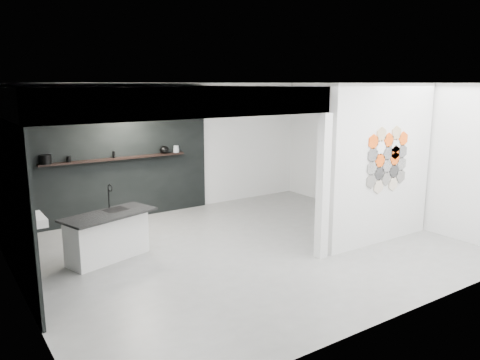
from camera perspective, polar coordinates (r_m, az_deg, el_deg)
name	(u,v)px	position (r m, az deg, el deg)	size (l,w,h in m)	color
floor	(245,249)	(8.14, 0.60, -8.43)	(7.00, 6.00, 0.01)	slate
partition_panel	(382,165)	(8.55, 16.94, 1.79)	(2.45, 0.15, 2.80)	silver
bay_clad_back	(110,165)	(9.88, -15.58, 1.83)	(4.40, 0.04, 2.35)	black
bay_clad_left	(7,198)	(7.52, -26.49, -2.00)	(0.04, 4.00, 2.35)	black
bulkhead	(145,99)	(7.90, -11.49, 9.69)	(4.40, 4.00, 0.40)	silver
corner_column	(323,187)	(7.57, 10.07, -0.85)	(0.16, 0.16, 2.35)	silver
fascia_beam	(203,103)	(6.18, -4.51, 9.39)	(4.40, 0.16, 0.40)	silver
wall_basin	(29,221)	(7.43, -24.30, -4.54)	(0.40, 0.60, 0.12)	silver
display_shelf	(116,159)	(9.79, -14.87, 2.52)	(3.00, 0.15, 0.04)	black
kitchen_island	(108,235)	(7.86, -15.83, -6.52)	(1.59, 1.04, 1.18)	silver
stockpot	(46,159)	(9.43, -22.62, 2.33)	(0.21, 0.21, 0.17)	black
kettle	(164,150)	(10.17, -9.23, 3.67)	(0.19, 0.19, 0.17)	black
glass_bowl	(176,150)	(10.30, -7.78, 3.61)	(0.13, 0.13, 0.09)	gray
glass_vase	(176,149)	(10.29, -7.79, 3.77)	(0.11, 0.11, 0.15)	gray
bottle_dark	(114,155)	(9.77, -15.14, 3.01)	(0.05, 0.05, 0.14)	black
utensil_cup	(68,159)	(9.53, -20.18, 2.40)	(0.09, 0.09, 0.11)	black
hex_tile_cluster	(388,159)	(8.50, 17.57, 2.42)	(1.04, 0.02, 1.16)	#66635E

